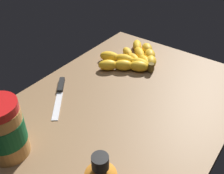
{
  "coord_description": "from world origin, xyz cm",
  "views": [
    {
      "loc": [
        -47.59,
        -32.54,
        49.89
      ],
      "look_at": [
        2.49,
        4.35,
        3.79
      ],
      "focal_mm": 42.52,
      "sensor_mm": 36.0,
      "label": 1
    }
  ],
  "objects": [
    {
      "name": "ground_plane",
      "position": [
        0.0,
        0.0,
        -2.23
      ],
      "size": [
        83.49,
        57.24,
        4.47
      ],
      "primitive_type": "cube",
      "color": "brown"
    },
    {
      "name": "peanut_butter_jar",
      "position": [
        -28.46,
        11.49,
        7.25
      ],
      "size": [
        9.55,
        9.55,
        14.76
      ],
      "color": "#BF8442",
      "rests_on": "ground_plane"
    },
    {
      "name": "butter_knife",
      "position": [
        -6.04,
        17.84,
        0.46
      ],
      "size": [
        16.12,
        13.33,
        1.2
      ],
      "color": "silver",
      "rests_on": "ground_plane"
    },
    {
      "name": "banana_bunch",
      "position": [
        23.16,
        9.79,
        1.77
      ],
      "size": [
        26.01,
        20.8,
        3.75
      ],
      "color": "gold",
      "rests_on": "ground_plane"
    }
  ]
}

